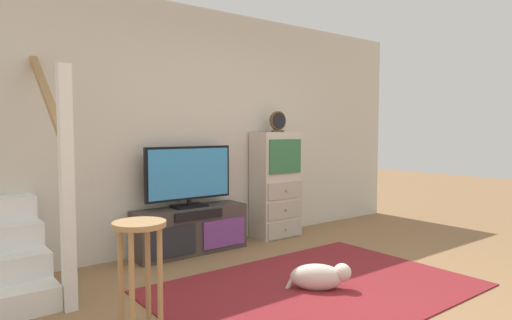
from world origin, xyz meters
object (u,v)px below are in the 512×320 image
object	(u,v)px
television	(189,175)
bar_stool_near	(140,251)
side_cabinet	(276,185)
dog	(320,276)
media_console	(191,230)
desk_clock	(278,122)

from	to	relation	value
television	bar_stool_near	distance (m)	1.95
side_cabinet	dog	world-z (taller)	side_cabinet
media_console	bar_stool_near	xyz separation A→B (m)	(-1.19, -1.49, 0.30)
desk_clock	dog	size ratio (longest dim) A/B	0.55
side_cabinet	desk_clock	xyz separation A→B (m)	(0.01, -0.01, 0.78)
television	side_cabinet	world-z (taller)	side_cabinet
media_console	bar_stool_near	size ratio (longest dim) A/B	1.67
bar_stool_near	dog	world-z (taller)	bar_stool_near
television	bar_stool_near	xyz separation A→B (m)	(-1.19, -1.51, -0.30)
media_console	desk_clock	bearing A→B (deg)	-0.23
dog	bar_stool_near	bearing A→B (deg)	174.28
media_console	dog	bearing A→B (deg)	-79.44
side_cabinet	desk_clock	bearing A→B (deg)	-49.73
television	desk_clock	distance (m)	1.36
media_console	side_cabinet	xyz separation A→B (m)	(1.21, 0.01, 0.40)
television	dog	world-z (taller)	television
television	side_cabinet	bearing A→B (deg)	-0.65
side_cabinet	bar_stool_near	world-z (taller)	side_cabinet
television	desk_clock	world-z (taller)	desk_clock
side_cabinet	bar_stool_near	bearing A→B (deg)	-148.13
bar_stool_near	dog	size ratio (longest dim) A/B	1.62
bar_stool_near	side_cabinet	bearing A→B (deg)	31.87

